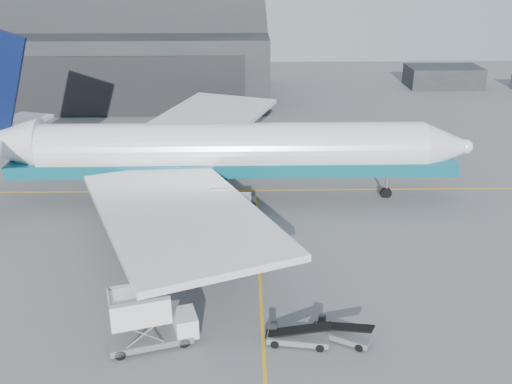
{
  "coord_description": "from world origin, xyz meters",
  "views": [
    {
      "loc": [
        -1.17,
        -39.02,
        24.89
      ],
      "look_at": [
        -0.15,
        8.93,
        4.5
      ],
      "focal_mm": 40.0,
      "sensor_mm": 36.0,
      "label": 1
    }
  ],
  "objects_px": {
    "belt_loader_a": "(297,337)",
    "pushback_tug": "(240,256)",
    "catering_truck": "(148,319)",
    "airliner": "(211,151)",
    "belt_loader_b": "(341,333)"
  },
  "relations": [
    {
      "from": "catering_truck",
      "to": "belt_loader_a",
      "type": "distance_m",
      "value": 10.17
    },
    {
      "from": "pushback_tug",
      "to": "belt_loader_b",
      "type": "bearing_deg",
      "value": -38.26
    },
    {
      "from": "pushback_tug",
      "to": "belt_loader_a",
      "type": "relative_size",
      "value": 1.05
    },
    {
      "from": "catering_truck",
      "to": "belt_loader_b",
      "type": "height_order",
      "value": "catering_truck"
    },
    {
      "from": "belt_loader_b",
      "to": "pushback_tug",
      "type": "bearing_deg",
      "value": 151.83
    },
    {
      "from": "pushback_tug",
      "to": "belt_loader_b",
      "type": "distance_m",
      "value": 12.67
    },
    {
      "from": "airliner",
      "to": "pushback_tug",
      "type": "height_order",
      "value": "airliner"
    },
    {
      "from": "catering_truck",
      "to": "airliner",
      "type": "bearing_deg",
      "value": 67.01
    },
    {
      "from": "airliner",
      "to": "catering_truck",
      "type": "height_order",
      "value": "airliner"
    },
    {
      "from": "airliner",
      "to": "catering_truck",
      "type": "distance_m",
      "value": 25.23
    },
    {
      "from": "catering_truck",
      "to": "belt_loader_a",
      "type": "relative_size",
      "value": 1.39
    },
    {
      "from": "belt_loader_a",
      "to": "belt_loader_b",
      "type": "relative_size",
      "value": 1.08
    },
    {
      "from": "pushback_tug",
      "to": "belt_loader_a",
      "type": "xyz_separation_m",
      "value": [
        3.96,
        -10.89,
        -0.22
      ]
    },
    {
      "from": "belt_loader_a",
      "to": "pushback_tug",
      "type": "bearing_deg",
      "value": 118.82
    },
    {
      "from": "pushback_tug",
      "to": "belt_loader_a",
      "type": "distance_m",
      "value": 11.59
    }
  ]
}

